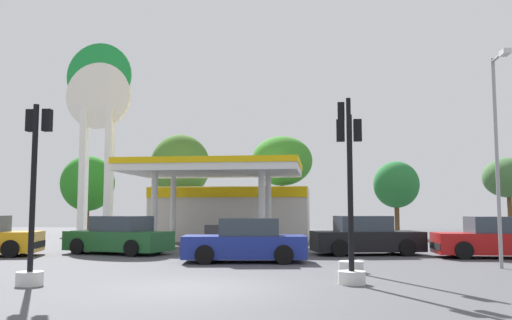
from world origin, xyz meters
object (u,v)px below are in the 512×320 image
(station_pole_sign, at_px, (98,114))
(traffic_signal_3, at_px, (351,221))
(car_0, at_px, (245,242))
(tree_4, at_px, (508,178))
(traffic_signal_0, at_px, (349,222))
(tree_2, at_px, (282,161))
(car_3, at_px, (494,239))
(car_1, at_px, (119,237))
(tree_1, at_px, (180,166))
(corner_streetlamp, at_px, (498,139))
(tree_3, at_px, (396,185))
(car_2, at_px, (366,237))
(traffic_signal_2, at_px, (33,216))
(tree_0, at_px, (88,183))

(station_pole_sign, height_order, traffic_signal_3, station_pole_sign)
(car_0, xyz_separation_m, tree_4, (15.80, 19.78, 3.42))
(station_pole_sign, relative_size, traffic_signal_0, 2.28)
(tree_2, bearing_deg, car_0, -90.20)
(tree_4, bearing_deg, traffic_signal_0, -118.38)
(car_3, bearing_deg, car_1, 179.80)
(tree_1, xyz_separation_m, corner_streetlamp, (15.90, -20.27, -0.96))
(traffic_signal_0, distance_m, tree_4, 25.84)
(traffic_signal_0, bearing_deg, car_0, 141.66)
(corner_streetlamp, bearing_deg, tree_3, 91.53)
(tree_2, xyz_separation_m, corner_streetlamp, (8.40, -19.92, -1.22))
(car_1, distance_m, corner_streetlamp, 15.36)
(station_pole_sign, relative_size, car_1, 2.49)
(car_0, height_order, corner_streetlamp, corner_streetlamp)
(car_1, distance_m, traffic_signal_0, 11.12)
(car_0, distance_m, tree_2, 19.13)
(tree_2, relative_size, corner_streetlamp, 1.04)
(car_2, height_order, tree_1, tree_1)
(tree_1, relative_size, tree_2, 1.04)
(traffic_signal_3, bearing_deg, car_2, 82.95)
(tree_3, bearing_deg, car_1, -132.03)
(station_pole_sign, bearing_deg, car_0, -47.04)
(traffic_signal_0, relative_size, traffic_signal_2, 1.17)
(tree_1, bearing_deg, car_3, -43.31)
(car_1, bearing_deg, tree_4, 37.80)
(traffic_signal_3, relative_size, tree_1, 0.58)
(traffic_signal_2, relative_size, tree_2, 0.64)
(car_2, bearing_deg, traffic_signal_3, -97.05)
(tree_0, bearing_deg, traffic_signal_3, -53.90)
(car_2, xyz_separation_m, tree_3, (3.31, 14.45, 2.89))
(car_0, height_order, tree_2, tree_2)
(tree_2, bearing_deg, tree_4, 4.46)
(tree_4, bearing_deg, traffic_signal_3, -116.03)
(car_3, height_order, tree_4, tree_4)
(traffic_signal_0, height_order, tree_2, tree_2)
(car_2, height_order, car_3, car_2)
(tree_0, bearing_deg, tree_4, 0.13)
(car_1, xyz_separation_m, traffic_signal_3, (9.35, -8.42, 0.84))
(tree_0, bearing_deg, tree_1, -6.25)
(station_pole_sign, relative_size, tree_1, 1.63)
(traffic_signal_3, xyz_separation_m, tree_0, (-18.35, 25.17, 2.36))
(traffic_signal_3, bearing_deg, station_pole_sign, 129.91)
(tree_3, height_order, tree_4, tree_4)
(car_3, bearing_deg, traffic_signal_0, -135.86)
(traffic_signal_0, bearing_deg, car_2, 81.14)
(station_pole_sign, height_order, tree_4, station_pole_sign)
(tree_0, bearing_deg, tree_2, -4.44)
(traffic_signal_2, height_order, tree_2, tree_2)
(tree_4, bearing_deg, car_0, -128.62)
(car_2, bearing_deg, corner_streetlamp, -53.67)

